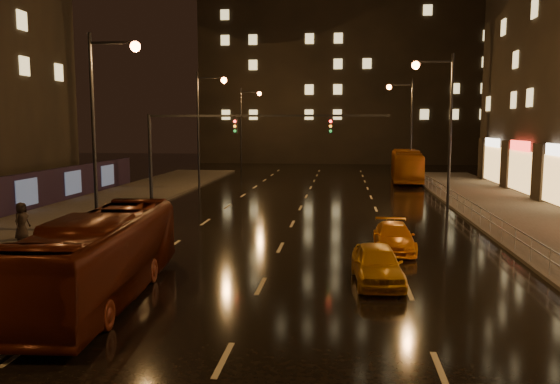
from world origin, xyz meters
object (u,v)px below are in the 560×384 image
object	(u,v)px
bus_red	(102,257)
pedestrian_c	(22,221)
bus_curb	(406,166)
taxi_near	(377,264)
taxi_far	(394,237)

from	to	relation	value
bus_red	pedestrian_c	distance (m)	10.71
bus_curb	taxi_near	world-z (taller)	bus_curb
bus_curb	taxi_far	world-z (taller)	bus_curb
pedestrian_c	taxi_far	bearing A→B (deg)	-80.25
taxi_near	pedestrian_c	distance (m)	16.94
bus_red	bus_curb	size ratio (longest dim) A/B	0.89
bus_red	taxi_near	bearing A→B (deg)	13.45
pedestrian_c	bus_curb	bearing A→B (deg)	-26.16
taxi_near	taxi_far	bearing A→B (deg)	74.78
taxi_near	taxi_far	size ratio (longest dim) A/B	0.97
taxi_near	pedestrian_c	world-z (taller)	pedestrian_c
bus_curb	taxi_near	bearing A→B (deg)	-94.36
taxi_near	taxi_far	world-z (taller)	taxi_near
bus_red	bus_curb	distance (m)	40.59
bus_curb	taxi_near	xyz separation A→B (m)	(-5.00, -35.35, -0.88)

